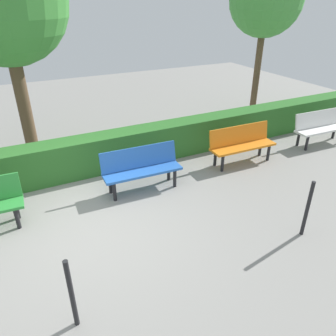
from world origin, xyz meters
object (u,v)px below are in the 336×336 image
bench_orange (242,143)px  tree_mid (1,0)px  bench_white (321,126)px  tree_near (266,0)px  bench_blue (141,167)px

bench_orange → tree_mid: (4.32, -2.70, 2.93)m
bench_white → tree_near: (-0.39, -3.13, 2.92)m
bench_white → tree_mid: 7.96m
bench_orange → bench_blue: bench_orange is taller
bench_white → tree_near: 4.29m
bench_blue → tree_near: bearing=-147.7°
bench_orange → bench_blue: (2.54, 0.07, -0.00)m
tree_mid → bench_blue: bearing=122.8°
bench_orange → bench_white: bearing=-179.3°
bench_blue → tree_mid: 4.40m
bench_blue → tree_mid: tree_mid is taller
bench_orange → tree_mid: tree_mid is taller
bench_white → tree_near: tree_near is taller
bench_orange → tree_mid: bearing=-30.3°
tree_near → bench_blue: bearing=29.8°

